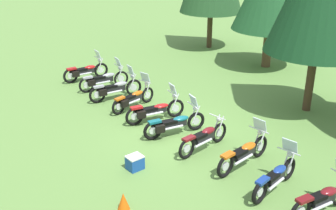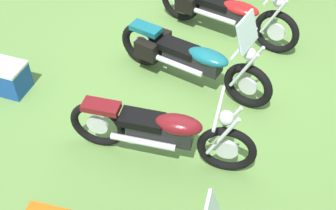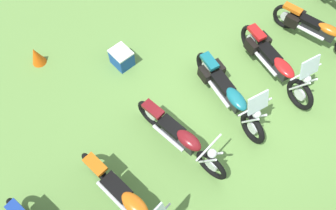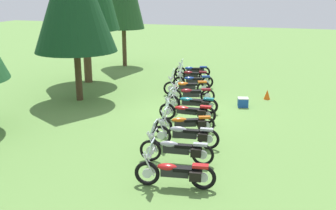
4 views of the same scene
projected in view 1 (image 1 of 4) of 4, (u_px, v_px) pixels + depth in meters
name	position (u px, v px, depth m)	size (l,w,h in m)	color
ground_plane	(179.00, 133.00, 14.48)	(80.00, 80.00, 0.00)	#608C42
motorcycle_0	(85.00, 71.00, 19.45)	(0.80, 2.27, 1.37)	black
motorcycle_1	(103.00, 79.00, 18.32)	(0.73, 2.37, 1.36)	black
motorcycle_2	(115.00, 89.00, 17.24)	(0.67, 2.40, 1.37)	black
motorcycle_3	(133.00, 98.00, 16.34)	(1.09, 2.13, 1.34)	black
motorcycle_4	(155.00, 110.00, 15.24)	(0.77, 2.40, 1.37)	black
motorcycle_5	(174.00, 123.00, 14.21)	(0.76, 2.39, 1.35)	black
motorcycle_6	(204.00, 137.00, 13.24)	(0.94, 2.18, 1.00)	black
motorcycle_7	(244.00, 152.00, 12.31)	(1.00, 2.32, 1.37)	black
motorcycle_8	(276.00, 176.00, 11.15)	(1.03, 2.11, 1.35)	black
motorcycle_9	(323.00, 198.00, 10.22)	(0.65, 2.15, 1.35)	black
picnic_cooler	(135.00, 162.00, 12.26)	(0.50, 0.55, 0.44)	#19479E
traffic_cone	(123.00, 201.00, 10.47)	(0.32, 0.32, 0.48)	#EA590F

